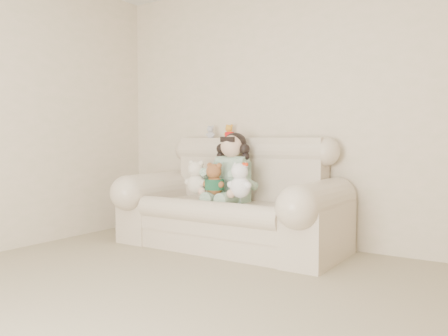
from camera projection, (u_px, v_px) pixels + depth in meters
wall_back at (314, 108)px, 4.37m from camera, size 4.50×0.00×4.50m
sofa at (230, 193)px, 4.33m from camera, size 2.10×0.95×1.03m
seated_child at (232, 167)px, 4.39m from camera, size 0.41×0.50×0.67m
brown_teddy at (214, 176)px, 4.24m from camera, size 0.26×0.23×0.35m
white_cat at (240, 176)px, 4.08m from camera, size 0.25×0.20×0.37m
cream_teddy at (196, 174)px, 4.35m from camera, size 0.26×0.21×0.37m
yellow_mini_bear at (229, 131)px, 4.75m from camera, size 0.13×0.10×0.18m
grey_mini_plush at (211, 131)px, 4.82m from camera, size 0.12×0.10×0.17m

